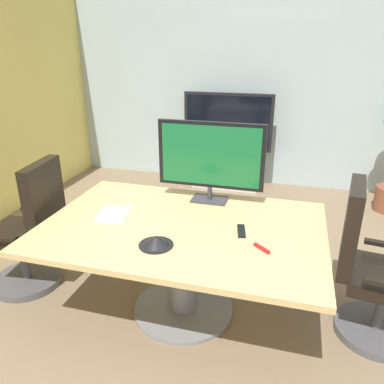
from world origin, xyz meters
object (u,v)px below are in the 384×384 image
object	(u,v)px
conference_table	(183,246)
office_chair_right	(371,276)
conference_phone	(156,241)
remote_control	(241,231)
tv_monitor	(211,157)
wall_display_unit	(227,156)
office_chair_left	(31,237)

from	to	relation	value
conference_table	office_chair_right	xyz separation A→B (m)	(1.29, 0.14, -0.11)
conference_phone	remote_control	xyz separation A→B (m)	(0.49, 0.32, -0.02)
conference_table	tv_monitor	bearing A→B (deg)	79.93
conference_table	conference_phone	bearing A→B (deg)	-103.25
wall_display_unit	conference_phone	distance (m)	3.07
wall_display_unit	remote_control	bearing A→B (deg)	-77.59
conference_table	office_chair_right	world-z (taller)	office_chair_right
conference_table	office_chair_left	world-z (taller)	office_chair_left
conference_phone	tv_monitor	bearing A→B (deg)	78.65
conference_table	tv_monitor	size ratio (longest dim) A/B	2.32
conference_table	office_chair_right	distance (m)	1.30
office_chair_left	wall_display_unit	bearing A→B (deg)	151.51
tv_monitor	conference_phone	distance (m)	0.88
office_chair_right	remote_control	bearing A→B (deg)	106.92
wall_display_unit	conference_table	bearing A→B (deg)	-86.10
wall_display_unit	conference_phone	bearing A→B (deg)	-87.93
office_chair_right	wall_display_unit	size ratio (longest dim) A/B	0.83
conference_table	office_chair_left	size ratio (longest dim) A/B	1.79
tv_monitor	conference_phone	bearing A→B (deg)	-101.35
wall_display_unit	conference_phone	size ratio (longest dim) A/B	5.95
wall_display_unit	office_chair_left	bearing A→B (deg)	-111.92
office_chair_left	office_chair_right	distance (m)	2.58
office_chair_left	wall_display_unit	distance (m)	2.95
conference_table	remote_control	world-z (taller)	remote_control
office_chair_right	tv_monitor	world-z (taller)	tv_monitor
tv_monitor	conference_phone	world-z (taller)	tv_monitor
office_chair_right	wall_display_unit	world-z (taller)	wall_display_unit
tv_monitor	conference_table	bearing A→B (deg)	-100.07
office_chair_left	tv_monitor	distance (m)	1.59
tv_monitor	wall_display_unit	bearing A→B (deg)	96.89
office_chair_right	wall_display_unit	xyz separation A→B (m)	(-1.47, 2.59, -0.01)
conference_table	tv_monitor	xyz separation A→B (m)	(0.09, 0.48, 0.53)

